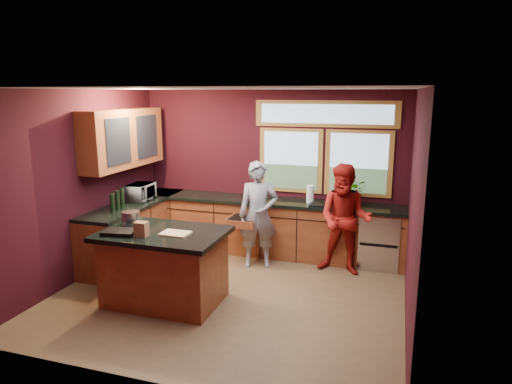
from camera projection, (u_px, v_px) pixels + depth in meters
The scene contains 14 objects.
floor at pixel (229, 294), 6.13m from camera, with size 4.50×4.50×0.00m, color brown.
room_shell at pixel (195, 156), 6.22m from camera, with size 4.52×4.02×2.71m.
back_counter at pixel (277, 227), 7.55m from camera, with size 4.50×0.64×0.93m.
left_counter at pixel (135, 230), 7.39m from camera, with size 0.64×2.30×0.93m.
island at pixel (165, 266), 5.82m from camera, with size 1.55×1.05×0.95m.
person_grey at pixel (258, 215), 6.97m from camera, with size 0.60×0.39×1.64m, color slate.
person_red at pixel (345, 220), 6.70m from camera, with size 0.80×0.62×1.65m, color maroon.
microwave at pixel (141, 192), 7.41m from camera, with size 0.49×0.33×0.27m, color #999999.
potted_plant at pixel (355, 192), 7.09m from camera, with size 0.37×0.32×0.41m, color #999999.
paper_towel at pixel (310, 194), 7.26m from camera, with size 0.12×0.12×0.28m, color white.
cutting_board at pixel (175, 233), 5.61m from camera, with size 0.35×0.25×0.02m, color tan.
stock_pot at pixel (131, 218), 6.00m from camera, with size 0.24×0.24×0.18m, color #AEADB2.
paper_bag at pixel (141, 229), 5.51m from camera, with size 0.15×0.12×0.18m, color brown.
black_tray at pixel (120, 232), 5.61m from camera, with size 0.40×0.28×0.05m, color black.
Camera 1 is at (2.06, -5.32, 2.66)m, focal length 32.00 mm.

